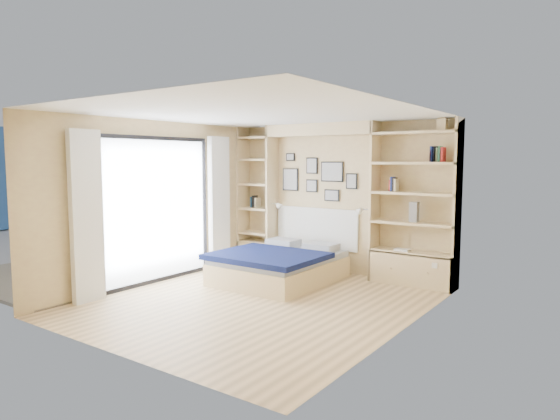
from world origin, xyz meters
The scene contains 9 objects.
ground centered at (0.00, 0.00, 0.00)m, with size 4.50×4.50×0.00m, color #DDB680.
room_shell centered at (-0.39, 1.52, 1.08)m, with size 4.50×4.50×4.50m.
bed centered at (-0.45, 1.13, 0.26)m, with size 1.60×2.10×1.07m.
photo_gallery centered at (-0.45, 2.22, 1.60)m, with size 1.48×0.02×0.82m.
reading_lamps centered at (-0.30, 2.00, 1.10)m, with size 1.92×0.12×0.15m.
shelf_decor centered at (1.12, 2.07, 1.70)m, with size 3.58×0.23×2.03m.
deck centered at (-3.60, 0.00, 0.00)m, with size 3.20×4.00×0.05m, color #6A5F4E.
deck_chair centered at (-3.18, -0.16, 0.32)m, with size 0.49×0.72×0.68m.
shipping_container centered at (-11.32, 2.55, 1.40)m, with size 2.69×6.71×2.80m, color navy.
Camera 1 is at (4.01, -5.17, 1.90)m, focal length 32.00 mm.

